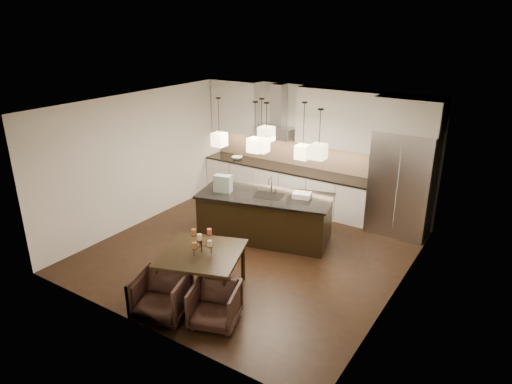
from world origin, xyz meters
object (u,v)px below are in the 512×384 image
Objects in this scene: refrigerator at (402,183)px; armchair_left at (161,295)px; dining_table at (203,272)px; armchair_right at (215,305)px; island_body at (265,217)px.

refrigerator is 5.27m from armchair_left.
dining_table is 1.78× the size of armchair_right.
refrigerator reaches higher than island_body.
armchair_left is (-0.12, -0.82, -0.01)m from dining_table.
armchair_left is at bearing -113.62° from refrigerator.
refrigerator is 3.14× the size of armchair_right.
island_body is (-2.17, -1.74, -0.63)m from refrigerator.
refrigerator is 2.79× the size of armchair_left.
island_body reaches higher than armchair_right.
armchair_left is (0.08, -3.04, -0.10)m from island_body.
armchair_left is 0.83m from armchair_right.
dining_table is at bearing -116.41° from refrigerator.
island_body is 3.05m from armchair_left.
dining_table is 0.83m from armchair_left.
armchair_left is at bearing -102.70° from island_body.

